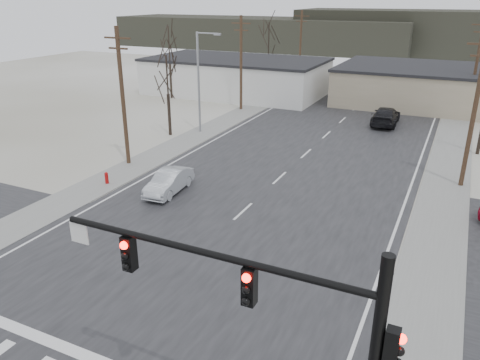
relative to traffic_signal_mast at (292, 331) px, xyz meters
The scene contains 22 objects.
ground 11.07m from the traffic_signal_mast, 141.84° to the left, with size 140.00×140.00×0.00m, color white.
main_road 23.10m from the traffic_signal_mast, 110.42° to the left, with size 18.00×110.00×0.05m, color black.
cross_road 11.07m from the traffic_signal_mast, 141.84° to the left, with size 90.00×10.00×0.04m, color black.
sidewalk_left 32.41m from the traffic_signal_mast, 125.21° to the left, with size 3.00×90.00×0.06m, color gray.
sidewalk_right 26.75m from the traffic_signal_mast, 84.10° to the left, with size 3.00×90.00×0.06m, color gray.
traffic_signal_mast is the anchor object (origin of this frame).
fire_hydrant 23.39m from the traffic_signal_mast, 141.87° to the left, with size 0.24×0.24×0.87m.
building_left_far 52.07m from the traffic_signal_mast, 117.34° to the left, with size 22.30×12.30×4.50m.
building_right_far 50.31m from the traffic_signal_mast, 87.60° to the left, with size 26.30×14.30×4.30m.
upole_left_b 26.60m from the traffic_signal_mast, 136.81° to the left, with size 2.20×0.30×10.00m.
upole_left_c 42.85m from the traffic_signal_mast, 116.91° to the left, with size 2.20×0.30×10.00m.
upole_left_d 61.35m from the traffic_signal_mast, 108.43° to the left, with size 2.20×0.30×10.00m.
upole_right_a 24.48m from the traffic_signal_mast, 81.52° to the left, with size 2.20×0.30×10.00m.
upole_right_b 46.35m from the traffic_signal_mast, 85.54° to the left, with size 2.20×0.30×10.00m.
streetlight_main 33.84m from the traffic_signal_mast, 123.54° to the left, with size 2.40×0.25×9.00m.
tree_left_near 33.52m from the traffic_signal_mast, 128.57° to the left, with size 3.30×3.30×7.35m.
tree_left_far 56.63m from the traffic_signal_mast, 112.75° to the left, with size 3.96×3.96×8.82m.
tree_left_mid 50.12m from the traffic_signal_mast, 126.63° to the left, with size 3.96×3.96×8.82m.
hill_left 107.17m from the traffic_signal_mast, 113.59° to the left, with size 70.00×18.00×7.00m, color #333026.
sedan_crossing 20.36m from the traffic_signal_mast, 132.29° to the left, with size 1.53×4.38×1.44m, color #A7ACB2.
car_far_a 38.70m from the traffic_signal_mast, 95.51° to the left, with size 2.37×5.83×1.69m, color black.
car_far_b 60.58m from the traffic_signal_mast, 100.10° to the left, with size 1.71×4.25×1.45m, color black.
Camera 1 is at (10.59, -14.68, 11.96)m, focal length 35.00 mm.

